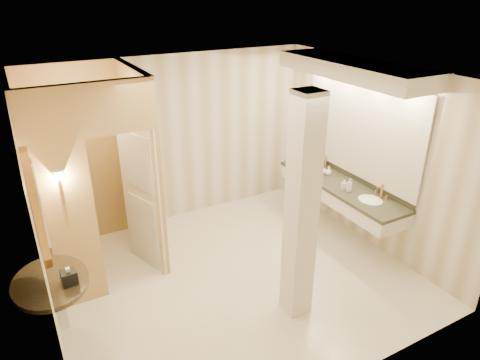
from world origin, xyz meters
name	(u,v)px	position (x,y,z in m)	size (l,w,h in m)	color
floor	(235,277)	(0.00, 0.00, 0.00)	(4.50, 4.50, 0.00)	white
ceiling	(234,77)	(0.00, 0.00, 2.70)	(4.50, 4.50, 0.00)	white
wall_back	(176,140)	(0.00, 2.00, 1.35)	(4.50, 0.02, 2.70)	beige
wall_front	(344,276)	(0.00, -2.00, 1.35)	(4.50, 0.02, 2.70)	beige
wall_left	(37,234)	(-2.25, 0.00, 1.35)	(0.02, 4.00, 2.70)	beige
wall_right	(371,156)	(2.25, 0.00, 1.35)	(0.02, 4.00, 2.70)	beige
toilet_closet	(124,174)	(-1.12, 0.97, 1.39)	(1.50, 1.55, 2.70)	tan
wall_sconce	(59,177)	(-1.93, 0.43, 1.73)	(0.14, 0.14, 0.42)	#B6813A
vanity	(348,136)	(1.98, 0.23, 1.63)	(0.75, 2.49, 2.09)	silver
console_shelf	(43,241)	(-2.21, -0.16, 1.34)	(0.94, 0.94, 1.92)	black
pillar	(301,212)	(0.35, -0.90, 1.35)	(0.28, 0.28, 2.70)	silver
tissue_box	(69,277)	(-2.05, -0.31, 0.95)	(0.15, 0.15, 0.15)	black
toilet	(79,243)	(-1.78, 1.28, 0.37)	(0.41, 0.72, 0.73)	white
soap_bottle_a	(344,184)	(1.85, 0.07, 0.95)	(0.07, 0.07, 0.15)	beige
soap_bottle_b	(328,171)	(1.98, 0.57, 0.94)	(0.10, 0.10, 0.13)	silver
soap_bottle_c	(350,185)	(1.86, -0.04, 0.98)	(0.08, 0.08, 0.20)	#C6B28C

